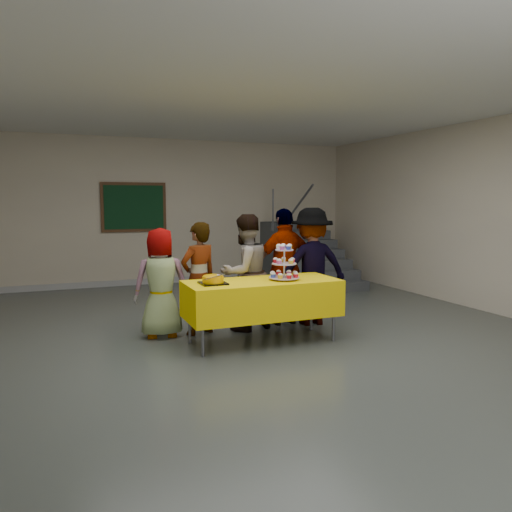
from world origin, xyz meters
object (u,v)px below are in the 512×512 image
(cupcake_stand, at_px, (284,266))
(schoolchild_b, at_px, (199,278))
(bake_table, at_px, (262,298))
(schoolchild_c, at_px, (245,273))
(schoolchild_a, at_px, (161,283))
(schoolchild_d, at_px, (285,266))
(schoolchild_e, at_px, (312,266))
(staircase, at_px, (303,259))
(bear_cake, at_px, (213,279))
(noticeboard, at_px, (134,207))

(cupcake_stand, distance_m, schoolchild_b, 1.16)
(bake_table, bearing_deg, schoolchild_c, 88.42)
(schoolchild_a, distance_m, schoolchild_d, 1.77)
(schoolchild_e, height_order, staircase, staircase)
(schoolchild_e, xyz_separation_m, staircase, (1.63, 3.37, -0.33))
(bear_cake, height_order, staircase, staircase)
(cupcake_stand, height_order, schoolchild_e, schoolchild_e)
(cupcake_stand, xyz_separation_m, schoolchild_e, (0.73, 0.64, -0.13))
(schoolchild_c, relative_size, schoolchild_e, 0.95)
(schoolchild_d, bearing_deg, schoolchild_a, -1.30)
(schoolchild_a, relative_size, noticeboard, 1.08)
(bake_table, relative_size, schoolchild_d, 1.15)
(schoolchild_c, xyz_separation_m, noticeboard, (-0.83, 4.16, 0.82))
(bear_cake, relative_size, schoolchild_e, 0.22)
(schoolchild_e, bearing_deg, staircase, -109.53)
(schoolchild_c, distance_m, schoolchild_d, 0.66)
(bake_table, bearing_deg, schoolchild_b, 132.25)
(bake_table, bearing_deg, cupcake_stand, -11.09)
(cupcake_stand, relative_size, schoolchild_c, 0.29)
(schoolchild_d, distance_m, schoolchild_e, 0.37)
(schoolchild_e, bearing_deg, noticeboard, -60.55)
(schoolchild_c, height_order, schoolchild_d, schoolchild_d)
(schoolchild_d, height_order, schoolchild_e, schoolchild_e)
(schoolchild_e, bearing_deg, schoolchild_b, 3.14)
(bear_cake, distance_m, schoolchild_d, 1.51)
(schoolchild_d, relative_size, noticeboard, 1.26)
(bake_table, relative_size, cupcake_stand, 4.22)
(schoolchild_a, relative_size, schoolchild_d, 0.86)
(schoolchild_a, xyz_separation_m, schoolchild_d, (1.77, 0.04, 0.12))
(schoolchild_b, relative_size, schoolchild_c, 0.94)
(noticeboard, bearing_deg, schoolchild_c, -78.73)
(bake_table, distance_m, schoolchild_a, 1.32)
(bake_table, height_order, schoolchild_b, schoolchild_b)
(schoolchild_b, relative_size, staircase, 0.61)
(schoolchild_a, height_order, staircase, staircase)
(noticeboard, bearing_deg, schoolchild_e, -66.74)
(schoolchild_e, relative_size, staircase, 0.68)
(schoolchild_d, bearing_deg, schoolchild_b, 0.92)
(schoolchild_c, height_order, schoolchild_e, schoolchild_e)
(cupcake_stand, bearing_deg, bear_cake, 177.74)
(bake_table, xyz_separation_m, staircase, (2.62, 3.96, -0.07))
(bear_cake, bearing_deg, schoolchild_c, 45.25)
(cupcake_stand, bearing_deg, schoolchild_b, 140.55)
(bake_table, distance_m, staircase, 4.75)
(schoolchild_c, bearing_deg, schoolchild_a, -21.02)
(schoolchild_a, height_order, schoolchild_c, schoolchild_c)
(bear_cake, bearing_deg, schoolchild_d, 30.56)
(schoolchild_b, xyz_separation_m, schoolchild_d, (1.28, 0.08, 0.08))
(bear_cake, distance_m, noticeboard, 4.88)
(schoolchild_d, bearing_deg, noticeboard, -72.39)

